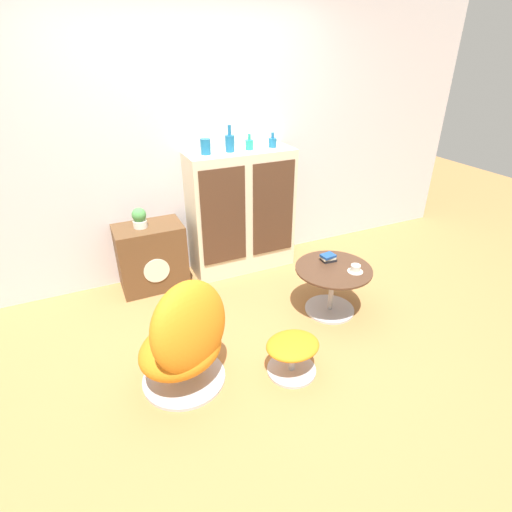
# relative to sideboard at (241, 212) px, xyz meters

# --- Properties ---
(ground_plane) EXTENTS (12.00, 12.00, 0.00)m
(ground_plane) POSITION_rel_sideboard_xyz_m (-0.42, -1.29, -0.61)
(ground_plane) COLOR #A87542
(wall_back) EXTENTS (6.40, 0.06, 2.60)m
(wall_back) POSITION_rel_sideboard_xyz_m (-0.42, 0.22, 0.69)
(wall_back) COLOR silver
(wall_back) RESTS_ON ground_plane
(sideboard) EXTENTS (1.04, 0.39, 1.22)m
(sideboard) POSITION_rel_sideboard_xyz_m (0.00, 0.00, 0.00)
(sideboard) COLOR beige
(sideboard) RESTS_ON ground_plane
(tv_console) EXTENTS (0.62, 0.40, 0.63)m
(tv_console) POSITION_rel_sideboard_xyz_m (-0.93, -0.00, -0.30)
(tv_console) COLOR brown
(tv_console) RESTS_ON ground_plane
(egg_chair) EXTENTS (0.79, 0.77, 0.84)m
(egg_chair) POSITION_rel_sideboard_xyz_m (-1.00, -1.39, -0.23)
(egg_chair) COLOR #B7B7BC
(egg_chair) RESTS_ON ground_plane
(ottoman) EXTENTS (0.39, 0.36, 0.28)m
(ottoman) POSITION_rel_sideboard_xyz_m (-0.29, -1.59, -0.42)
(ottoman) COLOR #B7B7BC
(ottoman) RESTS_ON ground_plane
(coffee_table) EXTENTS (0.65, 0.65, 0.43)m
(coffee_table) POSITION_rel_sideboard_xyz_m (0.39, -1.07, -0.33)
(coffee_table) COLOR #B7B7BC
(coffee_table) RESTS_ON ground_plane
(vase_leftmost) EXTENTS (0.09, 0.09, 0.14)m
(vase_leftmost) POSITION_rel_sideboard_xyz_m (-0.33, 0.00, 0.68)
(vase_leftmost) COLOR #196699
(vase_leftmost) RESTS_ON sideboard
(vase_inner_left) EXTENTS (0.09, 0.09, 0.24)m
(vase_inner_left) POSITION_rel_sideboard_xyz_m (-0.10, 0.00, 0.69)
(vase_inner_left) COLOR #196699
(vase_inner_left) RESTS_ON sideboard
(vase_inner_right) EXTENTS (0.07, 0.07, 0.14)m
(vase_inner_right) POSITION_rel_sideboard_xyz_m (0.09, 0.00, 0.66)
(vase_inner_right) COLOR teal
(vase_inner_right) RESTS_ON sideboard
(vase_rightmost) EXTENTS (0.08, 0.08, 0.14)m
(vase_rightmost) POSITION_rel_sideboard_xyz_m (0.34, 0.00, 0.66)
(vase_rightmost) COLOR #196699
(vase_rightmost) RESTS_ON sideboard
(potted_plant) EXTENTS (0.13, 0.13, 0.18)m
(potted_plant) POSITION_rel_sideboard_xyz_m (-0.99, 0.00, 0.11)
(potted_plant) COLOR silver
(potted_plant) RESTS_ON tv_console
(teacup) EXTENTS (0.13, 0.13, 0.06)m
(teacup) POSITION_rel_sideboard_xyz_m (0.51, -1.20, -0.16)
(teacup) COLOR silver
(teacup) RESTS_ON coffee_table
(book_stack) EXTENTS (0.13, 0.10, 0.06)m
(book_stack) POSITION_rel_sideboard_xyz_m (0.41, -0.95, -0.15)
(book_stack) COLOR black
(book_stack) RESTS_ON coffee_table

